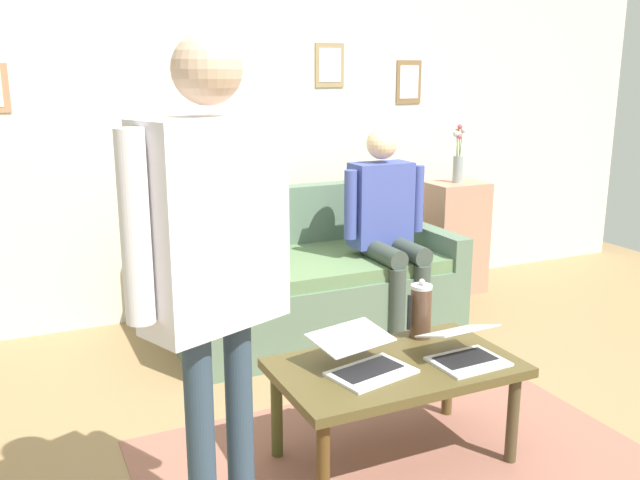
{
  "coord_description": "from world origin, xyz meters",
  "views": [
    {
      "loc": [
        1.4,
        2.26,
        1.61
      ],
      "look_at": [
        0.0,
        -0.73,
        0.8
      ],
      "focal_mm": 38.52,
      "sensor_mm": 36.0,
      "label": 1
    }
  ],
  "objects_px": {
    "side_shelf": "(454,237)",
    "person_seated": "(387,220)",
    "french_press": "(421,311)",
    "laptop_center": "(464,351)",
    "flower_vase": "(458,161)",
    "coffee_table": "(395,375)",
    "person_standing": "(214,250)",
    "couch": "(309,284)",
    "laptop_left": "(364,360)"
  },
  "relations": [
    {
      "from": "coffee_table",
      "to": "french_press",
      "type": "height_order",
      "value": "french_press"
    },
    {
      "from": "french_press",
      "to": "person_seated",
      "type": "distance_m",
      "value": 1.2
    },
    {
      "from": "laptop_center",
      "to": "person_seated",
      "type": "relative_size",
      "value": 0.24
    },
    {
      "from": "coffee_table",
      "to": "side_shelf",
      "type": "distance_m",
      "value": 2.43
    },
    {
      "from": "coffee_table",
      "to": "person_seated",
      "type": "relative_size",
      "value": 0.78
    },
    {
      "from": "coffee_table",
      "to": "side_shelf",
      "type": "relative_size",
      "value": 1.22
    },
    {
      "from": "person_standing",
      "to": "coffee_table",
      "type": "bearing_deg",
      "value": -157.71
    },
    {
      "from": "laptop_left",
      "to": "coffee_table",
      "type": "bearing_deg",
      "value": -178.88
    },
    {
      "from": "coffee_table",
      "to": "flower_vase",
      "type": "xyz_separation_m",
      "value": [
        -1.61,
        -1.81,
        0.6
      ]
    },
    {
      "from": "laptop_center",
      "to": "laptop_left",
      "type": "bearing_deg",
      "value": -12.37
    },
    {
      "from": "laptop_left",
      "to": "french_press",
      "type": "bearing_deg",
      "value": -152.89
    },
    {
      "from": "couch",
      "to": "side_shelf",
      "type": "distance_m",
      "value": 1.35
    },
    {
      "from": "side_shelf",
      "to": "flower_vase",
      "type": "distance_m",
      "value": 0.57
    },
    {
      "from": "laptop_left",
      "to": "french_press",
      "type": "xyz_separation_m",
      "value": [
        -0.4,
        -0.21,
        0.08
      ]
    },
    {
      "from": "laptop_left",
      "to": "side_shelf",
      "type": "bearing_deg",
      "value": -134.11
    },
    {
      "from": "laptop_center",
      "to": "flower_vase",
      "type": "xyz_separation_m",
      "value": [
        -1.33,
        -1.91,
        0.5
      ]
    },
    {
      "from": "laptop_center",
      "to": "flower_vase",
      "type": "relative_size",
      "value": 0.73
    },
    {
      "from": "laptop_left",
      "to": "laptop_center",
      "type": "relative_size",
      "value": 1.32
    },
    {
      "from": "side_shelf",
      "to": "flower_vase",
      "type": "xyz_separation_m",
      "value": [
        0.0,
        0.0,
        0.57
      ]
    },
    {
      "from": "flower_vase",
      "to": "person_standing",
      "type": "relative_size",
      "value": 0.25
    },
    {
      "from": "couch",
      "to": "french_press",
      "type": "relative_size",
      "value": 6.32
    },
    {
      "from": "couch",
      "to": "flower_vase",
      "type": "relative_size",
      "value": 4.12
    },
    {
      "from": "coffee_table",
      "to": "person_standing",
      "type": "relative_size",
      "value": 0.58
    },
    {
      "from": "coffee_table",
      "to": "french_press",
      "type": "xyz_separation_m",
      "value": [
        -0.25,
        -0.2,
        0.18
      ]
    },
    {
      "from": "french_press",
      "to": "person_seated",
      "type": "height_order",
      "value": "person_seated"
    },
    {
      "from": "couch",
      "to": "coffee_table",
      "type": "bearing_deg",
      "value": 79.06
    },
    {
      "from": "laptop_left",
      "to": "flower_vase",
      "type": "distance_m",
      "value": 2.58
    },
    {
      "from": "couch",
      "to": "person_seated",
      "type": "height_order",
      "value": "person_seated"
    },
    {
      "from": "coffee_table",
      "to": "person_standing",
      "type": "bearing_deg",
      "value": 22.29
    },
    {
      "from": "couch",
      "to": "side_shelf",
      "type": "relative_size",
      "value": 2.11
    },
    {
      "from": "couch",
      "to": "person_seated",
      "type": "xyz_separation_m",
      "value": [
        -0.42,
        0.23,
        0.42
      ]
    },
    {
      "from": "laptop_left",
      "to": "flower_vase",
      "type": "height_order",
      "value": "flower_vase"
    },
    {
      "from": "flower_vase",
      "to": "side_shelf",
      "type": "bearing_deg",
      "value": -155.84
    },
    {
      "from": "person_standing",
      "to": "french_press",
      "type": "bearing_deg",
      "value": -153.43
    },
    {
      "from": "laptop_left",
      "to": "person_seated",
      "type": "relative_size",
      "value": 0.32
    },
    {
      "from": "couch",
      "to": "person_standing",
      "type": "relative_size",
      "value": 1.01
    },
    {
      "from": "couch",
      "to": "laptop_left",
      "type": "xyz_separation_m",
      "value": [
        0.44,
        1.52,
        0.18
      ]
    },
    {
      "from": "french_press",
      "to": "coffee_table",
      "type": "bearing_deg",
      "value": 38.88
    },
    {
      "from": "laptop_center",
      "to": "flower_vase",
      "type": "height_order",
      "value": "flower_vase"
    },
    {
      "from": "flower_vase",
      "to": "french_press",
      "type": "bearing_deg",
      "value": 49.88
    },
    {
      "from": "french_press",
      "to": "flower_vase",
      "type": "bearing_deg",
      "value": -130.12
    },
    {
      "from": "flower_vase",
      "to": "person_standing",
      "type": "height_order",
      "value": "person_standing"
    },
    {
      "from": "side_shelf",
      "to": "couch",
      "type": "bearing_deg",
      "value": 12.58
    },
    {
      "from": "laptop_left",
      "to": "side_shelf",
      "type": "height_order",
      "value": "side_shelf"
    },
    {
      "from": "person_seated",
      "to": "couch",
      "type": "bearing_deg",
      "value": -28.36
    },
    {
      "from": "laptop_center",
      "to": "french_press",
      "type": "distance_m",
      "value": 0.31
    },
    {
      "from": "coffee_table",
      "to": "person_seated",
      "type": "bearing_deg",
      "value": -118.91
    },
    {
      "from": "couch",
      "to": "laptop_center",
      "type": "distance_m",
      "value": 1.63
    },
    {
      "from": "side_shelf",
      "to": "person_seated",
      "type": "height_order",
      "value": "person_seated"
    },
    {
      "from": "side_shelf",
      "to": "person_seated",
      "type": "distance_m",
      "value": 1.08
    }
  ]
}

